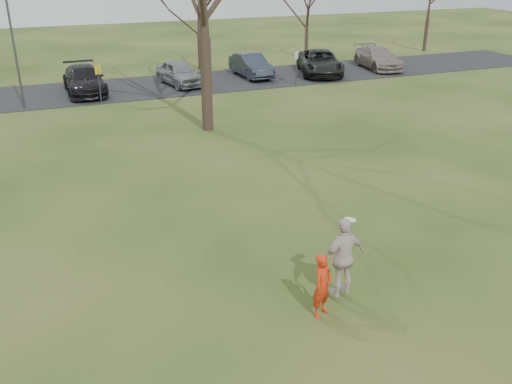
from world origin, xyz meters
The scene contains 13 objects.
ground centered at (0.00, 0.00, 0.00)m, with size 120.00×120.00×0.00m, color #1E380F.
parking_strip centered at (0.00, 25.00, 0.02)m, with size 62.00×6.50×0.04m, color black.
player_defender centered at (0.02, 0.04, 0.78)m, with size 0.57×0.37×1.55m, color red.
car_3 centered at (-2.55, 24.73, 0.81)m, with size 2.16×5.31×1.54m, color black.
car_4 centered at (3.22, 24.76, 0.78)m, with size 1.75×4.34×1.48m, color gray.
car_5 centered at (8.32, 25.42, 0.78)m, with size 1.57×4.51×1.49m, color #282F3D.
car_6 centered at (12.99, 24.46, 0.83)m, with size 2.62×5.69×1.58m, color black.
car_7 centered at (17.81, 24.71, 0.77)m, with size 2.04×5.03×1.46m, color gray.
catching_play centered at (0.75, 0.39, 1.16)m, with size 1.22×0.64×1.99m.
lamp_post centered at (-6.00, 22.50, 3.97)m, with size 0.34×0.34×6.27m.
sign_yellow centered at (-2.00, 22.00, 1.45)m, with size 0.35×0.35×2.08m.
sign_white centered at (10.00, 22.00, 1.45)m, with size 0.35×0.35×2.08m.
small_tree_row centered at (4.38, 30.06, 3.89)m, with size 55.00×5.90×8.50m.
Camera 1 is at (-5.39, -9.32, 7.71)m, focal length 38.95 mm.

